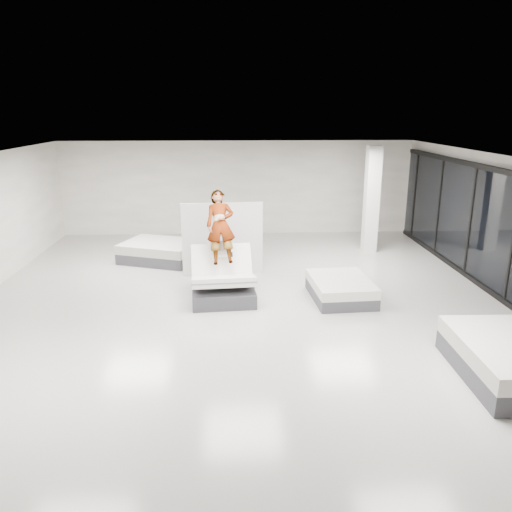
# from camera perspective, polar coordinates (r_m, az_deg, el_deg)

# --- Properties ---
(room) EXTENTS (14.00, 14.04, 3.20)m
(room) POSITION_cam_1_polar(r_m,az_deg,el_deg) (10.48, -1.65, 2.08)
(room) COLOR #ABA8A2
(room) RESTS_ON ground
(hero_bed) EXTENTS (1.54, 1.97, 1.23)m
(hero_bed) POSITION_cam_1_polar(r_m,az_deg,el_deg) (11.55, -3.86, -2.96)
(hero_bed) COLOR #39393E
(hero_bed) RESTS_ON floor
(person) EXTENTS (0.79, 1.79, 1.35)m
(person) POSITION_cam_1_polar(r_m,az_deg,el_deg) (11.61, -4.04, 1.71)
(person) COLOR slate
(person) RESTS_ON hero_bed
(remote) EXTENTS (0.06, 0.15, 0.08)m
(remote) POSITION_cam_1_polar(r_m,az_deg,el_deg) (11.35, -2.81, 0.18)
(remote) COLOR black
(remote) RESTS_ON person
(divider_panel) EXTENTS (2.10, 0.24, 1.91)m
(divider_panel) POSITION_cam_1_polar(r_m,az_deg,el_deg) (13.02, -3.86, 1.96)
(divider_panel) COLOR silver
(divider_panel) RESTS_ON floor
(flat_bed_right_far) EXTENTS (1.40, 1.80, 0.47)m
(flat_bed_right_far) POSITION_cam_1_polar(r_m,az_deg,el_deg) (11.63, 9.65, -3.72)
(flat_bed_right_far) COLOR #39393E
(flat_bed_right_far) RESTS_ON floor
(flat_bed_left_far) EXTENTS (2.41, 2.11, 0.55)m
(flat_bed_left_far) POSITION_cam_1_polar(r_m,az_deg,el_deg) (14.60, -10.92, 0.53)
(flat_bed_left_far) COLOR #39393E
(flat_bed_left_far) RESTS_ON floor
(column) EXTENTS (0.40, 0.40, 3.20)m
(column) POSITION_cam_1_polar(r_m,az_deg,el_deg) (15.46, 13.07, 6.30)
(column) COLOR silver
(column) RESTS_ON floor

